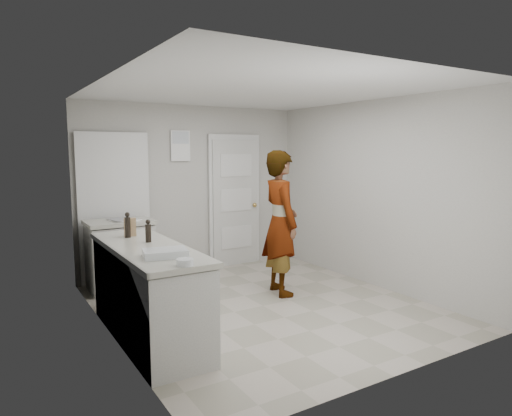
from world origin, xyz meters
TOP-DOWN VIEW (x-y plane):
  - ground at (0.00, 0.00)m, footprint 4.00×4.00m
  - room_shell at (-0.17, 1.95)m, footprint 4.00×4.00m
  - main_counter at (-1.45, -0.20)m, footprint 0.64×1.96m
  - side_counter at (-1.25, 1.55)m, footprint 0.84×0.61m
  - person at (0.46, 0.31)m, footprint 0.55×0.74m
  - cake_mix_box at (-1.44, 0.36)m, footprint 0.12×0.06m
  - spice_jar at (-1.38, 0.49)m, footprint 0.06×0.06m
  - oil_cruet_a at (-1.38, -0.04)m, footprint 0.06×0.06m
  - oil_cruet_b at (-1.49, 0.30)m, footprint 0.06×0.06m
  - baking_dish at (-1.46, -0.73)m, footprint 0.41×0.33m
  - egg_bowl at (-1.43, -1.10)m, footprint 0.14×0.14m
  - papers at (-1.19, 1.49)m, footprint 0.40×0.43m

SIDE VIEW (x-z plane):
  - ground at x=0.00m, z-range 0.00..0.00m
  - main_counter at x=-1.45m, z-range -0.04..0.89m
  - side_counter at x=-1.25m, z-range -0.03..0.89m
  - person at x=0.46m, z-range 0.00..1.83m
  - papers at x=-1.19m, z-range 0.93..0.94m
  - egg_bowl at x=-1.43m, z-range 0.92..0.98m
  - baking_dish at x=-1.46m, z-range 0.92..0.99m
  - spice_jar at x=-1.38m, z-range 0.93..1.01m
  - cake_mix_box at x=-1.44m, z-range 0.93..1.12m
  - room_shell at x=-0.17m, z-range -0.98..3.02m
  - oil_cruet_a at x=-1.38m, z-range 0.92..1.15m
  - oil_cruet_b at x=-1.49m, z-range 0.92..1.19m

